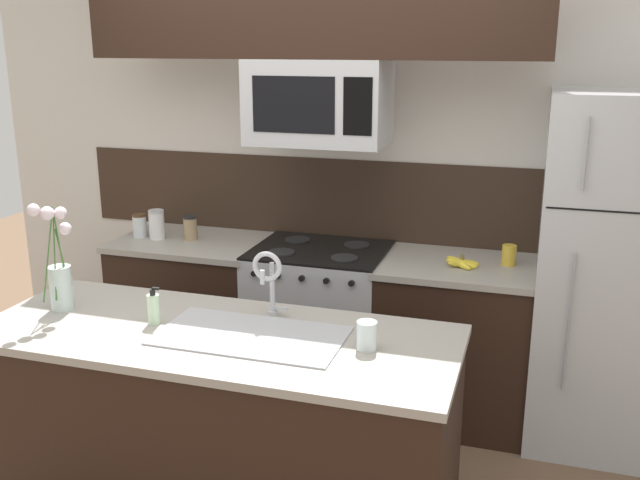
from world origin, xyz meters
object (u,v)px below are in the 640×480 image
Objects in this scene: banana_bunch at (462,263)px; sink_faucet at (269,275)px; stove_range at (320,324)px; storage_jar_tall at (140,225)px; storage_jar_short at (190,228)px; coffee_tin at (509,255)px; dish_soap_bottle at (154,309)px; flower_vase at (59,275)px; storage_jar_medium at (157,224)px; microwave at (319,102)px; drinking_glass at (367,336)px; refrigerator at (621,275)px.

sink_faucet reaches higher than banana_bunch.
storage_jar_tall is at bearing -178.43° from stove_range.
storage_jar_short reaches higher than stove_range.
stove_range is 8.45× the size of coffee_tin.
banana_bunch is at bearing -4.23° from stove_range.
dish_soap_bottle is 0.48m from flower_vase.
storage_jar_medium reaches higher than banana_bunch.
banana_bunch is at bearing 35.53° from flower_vase.
coffee_tin is at bearing 3.89° from microwave.
drinking_glass is at bearing -0.24° from flower_vase.
storage_jar_medium is 1.99m from drinking_glass.
microwave is 1.12m from storage_jar_short.
flower_vase is at bearing -144.47° from banana_bunch.
refrigerator is at bearing 35.23° from sink_faucet.
storage_jar_tall is 1.24× the size of drinking_glass.
storage_jar_short reaches higher than banana_bunch.
banana_bunch is (-0.79, -0.08, 0.01)m from refrigerator.
refrigerator is (1.60, 0.04, -0.83)m from microwave.
sink_faucet is at bearing -41.92° from storage_jar_medium.
flower_vase is (-0.82, -1.20, -0.68)m from microwave.
coffee_tin is at bearing 49.13° from sink_faucet.
coffee_tin is at bearing 2.75° from stove_range.
banana_bunch is 1.23m from sink_faucet.
banana_bunch is 2.01m from flower_vase.
storage_jar_medium is (-2.63, -0.06, 0.08)m from refrigerator.
drinking_glass is (-1.03, -1.25, 0.05)m from refrigerator.
stove_range is 1.45m from drinking_glass.
microwave is at bearing -178.54° from refrigerator.
stove_range is 1.67m from refrigerator.
coffee_tin is (2.07, 0.09, -0.03)m from storage_jar_medium.
refrigerator reaches higher than storage_jar_short.
sink_faucet is (1.12, -1.01, 0.11)m from storage_jar_medium.
dish_soap_bottle is (-1.95, -1.27, 0.06)m from refrigerator.
stove_range is 1.29m from microwave.
dish_soap_bottle reaches higher than drinking_glass.
storage_jar_tall is 2.10m from drinking_glass.
stove_range is at bearing -179.29° from refrigerator.
microwave is 1.48× the size of flower_vase.
coffee_tin is 0.36× the size of sink_faucet.
coffee_tin is at bearing 1.56° from storage_jar_short.
flower_vase is (-1.63, -1.16, 0.14)m from banana_bunch.
coffee_tin is (1.04, 0.07, -0.79)m from microwave.
microwave is 6.52× the size of drinking_glass.
sink_faucet is 0.50m from dish_soap_bottle.
flower_vase reaches higher than sink_faucet.
coffee_tin is at bearing 2.45° from storage_jar_medium.
flower_vase is (0.20, -1.19, 0.07)m from storage_jar_medium.
drinking_glass is at bearing -110.11° from coffee_tin.
flower_vase reaches higher than storage_jar_short.
storage_jar_tall is at bearing -174.63° from storage_jar_short.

